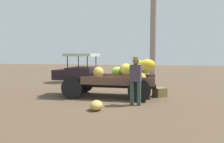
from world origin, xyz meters
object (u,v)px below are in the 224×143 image
at_px(wooden_crate, 160,92).
at_px(loose_banana_bunch, 96,105).
at_px(farmer, 136,78).
at_px(truck, 104,75).

height_order(wooden_crate, loose_banana_bunch, wooden_crate).
relative_size(farmer, wooden_crate, 3.61).
distance_m(truck, loose_banana_bunch, 2.47).
bearing_deg(wooden_crate, loose_banana_bunch, 53.25).
distance_m(farmer, loose_banana_bunch, 1.77).
distance_m(farmer, wooden_crate, 2.19).
distance_m(truck, wooden_crate, 2.58).
relative_size(truck, farmer, 2.58).
relative_size(truck, loose_banana_bunch, 7.85).
bearing_deg(farmer, wooden_crate, -17.20).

